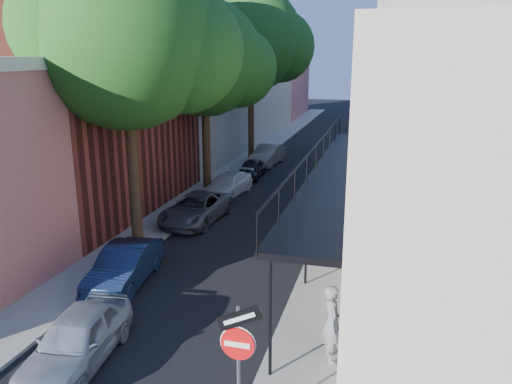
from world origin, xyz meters
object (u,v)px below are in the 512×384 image
Objects in this scene: oak_far at (258,41)px; parked_car_b at (125,266)px; parked_car_c at (196,209)px; parked_car_e at (251,169)px; oak_near at (139,40)px; parked_car_d at (228,184)px; sign_post at (238,349)px; pedestrian at (332,323)px; parked_car_f at (268,155)px; oak_mid at (213,61)px; parked_car_a at (77,339)px.

parked_car_b is at bearing -87.56° from oak_far.
parked_car_e is at bearing 92.22° from parked_car_c.
oak_far is at bearing 86.09° from parked_car_b.
oak_near reaches higher than parked_car_d.
sign_post is 0.26× the size of oak_near.
oak_far is at bearing -2.45° from pedestrian.
parked_car_d is at bearing -87.10° from parked_car_f.
oak_near reaches higher than parked_car_b.
oak_mid is 6.52m from parked_car_d.
oak_far is (0.01, 17.01, 0.38)m from oak_near.
oak_far is 26.08m from parked_car_a.
parked_car_f is (0.26, 12.70, 0.06)m from parked_car_c.
oak_near is at bearing -90.04° from oak_far.
parked_car_e is at bearing 86.88° from parked_car_a.
parked_car_b is at bearing 134.91° from sign_post.
parked_car_c is (0.82, -4.96, -6.43)m from oak_mid.
oak_near is 2.87× the size of parked_car_b.
parked_car_e is (0.07, 15.32, -0.09)m from parked_car_b.
parked_car_d is (0.75, -9.31, -7.67)m from oak_far.
sign_post is 0.66× the size of parked_car_c.
oak_far is 2.63× the size of parked_car_c.
oak_mid is at bearing -93.17° from parked_car_f.
oak_near is 1.12× the size of oak_mid.
parked_car_f is at bearing 95.35° from parked_car_d.
parked_car_b is 0.96× the size of parked_car_f.
oak_mid is 2.46× the size of parked_car_f.
parked_car_a is (2.02, -15.84, -6.39)m from oak_mid.
oak_near is 13.82m from parked_car_e.
parked_car_a is at bearing -88.61° from parked_car_e.
sign_post is at bearing -76.70° from parked_car_e.
sign_post is 4.97m from parked_car_a.
oak_near is at bearing -96.26° from parked_car_e.
oak_far is 7.75m from parked_car_f.
oak_mid reaches higher than sign_post.
parked_car_d is at bearing -94.34° from parked_car_e.
oak_far reaches higher than parked_car_b.
oak_mid is 2.56× the size of parked_car_b.
oak_mid is 2.63× the size of parked_car_a.
oak_near is 8.14m from parked_car_b.
oak_mid is 0.86× the size of oak_far.
pedestrian is (7.20, -9.30, 0.48)m from parked_car_c.
parked_car_b is 0.88× the size of parked_car_c.
sign_post is 0.75× the size of parked_car_b.
oak_far is 22.02m from parked_car_b.
pedestrian is (7.20, -13.98, 0.52)m from parked_car_d.
parked_car_a is 1.96× the size of pedestrian.
parked_car_f is 2.09× the size of pedestrian.
sign_post is at bearing 133.05° from pedestrian.
parked_car_c reaches higher than parked_car_d.
oak_mid is (-0.05, 7.97, -0.82)m from oak_near.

